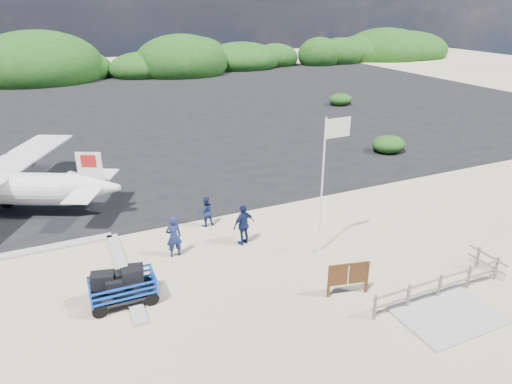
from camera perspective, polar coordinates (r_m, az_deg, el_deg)
ground at (r=19.41m, az=-1.99°, el=-9.48°), size 160.00×160.00×0.00m
asphalt_apron at (r=46.76m, az=-16.53°, el=9.17°), size 90.00×50.00×0.04m
lagoon at (r=19.85m, az=-29.20°, el=-12.00°), size 9.00×7.00×0.40m
walkway_pad at (r=18.15m, az=22.85°, el=-14.15°), size 3.50×2.50×0.10m
vegetation_band at (r=71.20m, az=-19.85°, el=13.26°), size 124.00×8.00×4.40m
fence at (r=18.99m, az=21.73°, el=-12.16°), size 6.40×2.00×1.10m
baggage_cart at (r=18.11m, az=-16.06°, el=-13.16°), size 2.59×1.51×1.28m
flagpole at (r=20.69m, az=7.76°, el=-7.47°), size 1.25×0.56×6.14m
signboard at (r=18.19m, az=11.26°, el=-12.47°), size 1.71×0.53×1.42m
crew_a at (r=20.10m, az=-10.25°, el=-5.51°), size 0.70×0.47×1.90m
crew_b at (r=22.59m, az=-6.29°, el=-2.40°), size 0.79×0.62×1.57m
crew_c at (r=20.74m, az=-1.55°, el=-4.10°), size 1.23×0.77×1.95m
aircraft_large at (r=47.32m, az=4.99°, el=10.18°), size 19.63×19.63×4.39m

